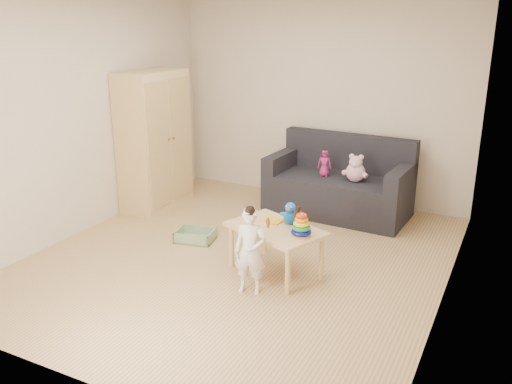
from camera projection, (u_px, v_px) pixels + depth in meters
The scene contains 13 objects.
room at pixel (240, 134), 5.21m from camera, with size 4.50×4.50×4.50m.
wardrobe at pixel (154, 141), 6.89m from camera, with size 0.49×0.97×1.75m, color tan.
sofa at pixel (337, 195), 6.79m from camera, with size 1.73×0.86×0.49m, color black.
play_table at pixel (275, 250), 5.22m from camera, with size 0.90×0.57×0.47m, color #D8C076.
storage_bin at pixel (195, 235), 6.02m from camera, with size 0.41×0.31×0.12m, color #87A577, non-canonical shape.
toddler at pixel (250, 252), 4.80m from camera, with size 0.29×0.19×0.78m, color white.
pink_bear at pixel (356, 170), 6.48m from camera, with size 0.25×0.21×0.28m, color #F0B1C1, non-canonical shape.
doll at pixel (324, 164), 6.69m from camera, with size 0.16×0.11×0.33m, color #B0216B.
ring_stacker at pixel (301, 227), 4.92m from camera, with size 0.19×0.19×0.22m.
brown_bottle at pixel (298, 219), 5.09m from camera, with size 0.08×0.08×0.22m.
blue_plush at pixel (291, 213), 5.21m from camera, with size 0.18×0.14×0.22m, color #1B71F7, non-canonical shape.
wooden_figure at pixel (268, 222), 5.13m from camera, with size 0.04×0.03×0.10m, color brown, non-canonical shape.
yellow_book at pixel (273, 221), 5.29m from camera, with size 0.18×0.18×0.01m, color #F7A91A.
Camera 1 is at (2.45, -4.51, 2.40)m, focal length 38.00 mm.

